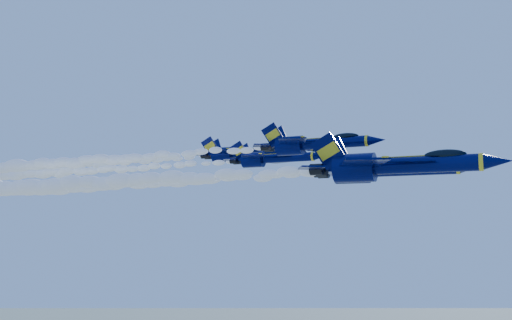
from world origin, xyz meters
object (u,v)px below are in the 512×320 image
at_px(jet_third, 314,144).
at_px(jet_fourth, 272,158).
at_px(jet_second, 385,169).
at_px(jet_fifth, 241,153).
at_px(jet_lead, 393,165).

xyz_separation_m(jet_third, jet_fourth, (-9.59, 8.48, -0.55)).
xyz_separation_m(jet_second, jet_fourth, (-19.98, 14.23, 3.76)).
xyz_separation_m(jet_third, jet_fifth, (-18.90, 16.80, 1.68)).
distance_m(jet_third, jet_fourth, 12.81).
distance_m(jet_lead, jet_third, 22.34).
relative_size(jet_second, jet_third, 1.13).
bearing_deg(jet_third, jet_second, -28.92).
distance_m(jet_fourth, jet_fifth, 12.69).
height_order(jet_lead, jet_second, jet_second).
bearing_deg(jet_lead, jet_third, 128.40).
relative_size(jet_lead, jet_fourth, 1.18).
height_order(jet_lead, jet_fourth, jet_fourth).
height_order(jet_lead, jet_fifth, jet_fifth).
distance_m(jet_second, jet_fourth, 24.82).
bearing_deg(jet_fifth, jet_lead, -46.24).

